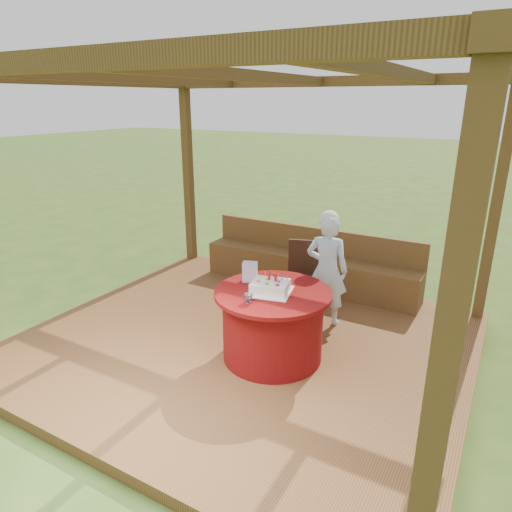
{
  "coord_description": "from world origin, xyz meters",
  "views": [
    {
      "loc": [
        2.26,
        -3.73,
        2.58
      ],
      "look_at": [
        0.0,
        0.25,
        1.0
      ],
      "focal_mm": 32.0,
      "sensor_mm": 36.0,
      "label": 1
    }
  ],
  "objects_px": {
    "gift_bag": "(250,272)",
    "drinking_glass": "(248,298)",
    "bench": "(309,268)",
    "chair": "(305,274)",
    "table": "(273,324)",
    "birthday_cake": "(270,287)",
    "elderly_woman": "(327,268)"
  },
  "relations": [
    {
      "from": "drinking_glass",
      "to": "birthday_cake",
      "type": "bearing_deg",
      "value": 79.53
    },
    {
      "from": "bench",
      "to": "chair",
      "type": "distance_m",
      "value": 0.85
    },
    {
      "from": "chair",
      "to": "bench",
      "type": "bearing_deg",
      "value": 109.4
    },
    {
      "from": "birthday_cake",
      "to": "gift_bag",
      "type": "xyz_separation_m",
      "value": [
        -0.3,
        0.14,
        0.05
      ]
    },
    {
      "from": "bench",
      "to": "birthday_cake",
      "type": "height_order",
      "value": "birthday_cake"
    },
    {
      "from": "table",
      "to": "chair",
      "type": "height_order",
      "value": "chair"
    },
    {
      "from": "bench",
      "to": "drinking_glass",
      "type": "height_order",
      "value": "bench"
    },
    {
      "from": "chair",
      "to": "birthday_cake",
      "type": "xyz_separation_m",
      "value": [
        0.13,
        -1.12,
        0.28
      ]
    },
    {
      "from": "birthday_cake",
      "to": "drinking_glass",
      "type": "relative_size",
      "value": 5.23
    },
    {
      "from": "table",
      "to": "gift_bag",
      "type": "relative_size",
      "value": 5.59
    },
    {
      "from": "birthday_cake",
      "to": "table",
      "type": "bearing_deg",
      "value": 56.64
    },
    {
      "from": "bench",
      "to": "drinking_glass",
      "type": "distance_m",
      "value": 2.29
    },
    {
      "from": "table",
      "to": "elderly_woman",
      "type": "bearing_deg",
      "value": 79.74
    },
    {
      "from": "chair",
      "to": "birthday_cake",
      "type": "relative_size",
      "value": 1.86
    },
    {
      "from": "table",
      "to": "birthday_cake",
      "type": "bearing_deg",
      "value": -123.36
    },
    {
      "from": "elderly_woman",
      "to": "gift_bag",
      "type": "bearing_deg",
      "value": -120.11
    },
    {
      "from": "birthday_cake",
      "to": "bench",
      "type": "bearing_deg",
      "value": 101.9
    },
    {
      "from": "bench",
      "to": "birthday_cake",
      "type": "relative_size",
      "value": 6.36
    },
    {
      "from": "bench",
      "to": "elderly_woman",
      "type": "bearing_deg",
      "value": -56.75
    },
    {
      "from": "elderly_woman",
      "to": "gift_bag",
      "type": "xyz_separation_m",
      "value": [
        -0.5,
        -0.86,
        0.15
      ]
    },
    {
      "from": "table",
      "to": "birthday_cake",
      "type": "distance_m",
      "value": 0.41
    },
    {
      "from": "gift_bag",
      "to": "drinking_glass",
      "type": "relative_size",
      "value": 2.25
    },
    {
      "from": "elderly_woman",
      "to": "gift_bag",
      "type": "height_order",
      "value": "elderly_woman"
    },
    {
      "from": "elderly_woman",
      "to": "table",
      "type": "bearing_deg",
      "value": -100.26
    },
    {
      "from": "elderly_woman",
      "to": "bench",
      "type": "bearing_deg",
      "value": 123.25
    },
    {
      "from": "bench",
      "to": "chair",
      "type": "height_order",
      "value": "chair"
    },
    {
      "from": "chair",
      "to": "elderly_woman",
      "type": "xyz_separation_m",
      "value": [
        0.32,
        -0.13,
        0.18
      ]
    },
    {
      "from": "elderly_woman",
      "to": "gift_bag",
      "type": "relative_size",
      "value": 6.56
    },
    {
      "from": "chair",
      "to": "birthday_cake",
      "type": "height_order",
      "value": "birthday_cake"
    },
    {
      "from": "chair",
      "to": "elderly_woman",
      "type": "distance_m",
      "value": 0.39
    },
    {
      "from": "table",
      "to": "elderly_woman",
      "type": "height_order",
      "value": "elderly_woman"
    },
    {
      "from": "gift_bag",
      "to": "drinking_glass",
      "type": "height_order",
      "value": "gift_bag"
    }
  ]
}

